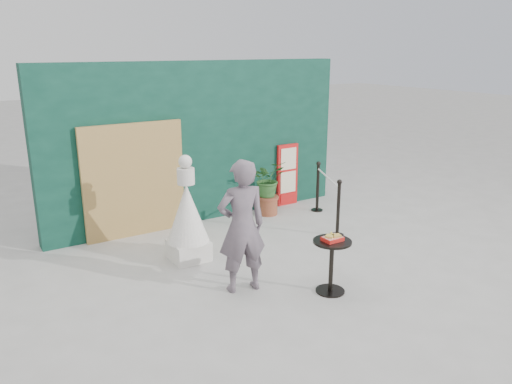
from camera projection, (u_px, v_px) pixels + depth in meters
name	position (u px, v px, depth m)	size (l,w,h in m)	color
ground	(300.00, 277.00, 7.29)	(60.00, 60.00, 0.00)	#ADAAA5
back_wall	(201.00, 142.00, 9.42)	(6.00, 0.30, 3.00)	#0A3025
bamboo_fence	(134.00, 181.00, 8.67)	(1.80, 0.08, 2.00)	tan
woman	(242.00, 227.00, 6.66)	(0.67, 0.44, 1.85)	#695A64
menu_board	(287.00, 175.00, 10.48)	(0.50, 0.07, 1.30)	red
statue	(187.00, 218.00, 7.71)	(0.66, 0.66, 1.68)	white
cafe_table	(332.00, 258.00, 6.71)	(0.52, 0.52, 0.75)	black
food_basket	(332.00, 238.00, 6.64)	(0.26, 0.19, 0.11)	red
planter	(268.00, 184.00, 9.86)	(0.64, 0.56, 1.09)	brown
stanchion_barrier	(327.00, 197.00, 9.44)	(0.84, 1.54, 1.03)	black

